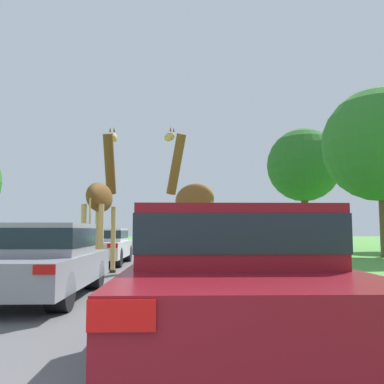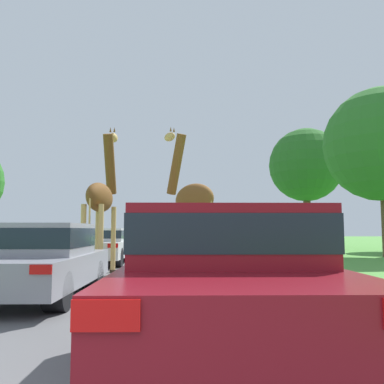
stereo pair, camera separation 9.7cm
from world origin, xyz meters
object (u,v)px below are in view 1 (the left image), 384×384
object	(u,v)px
car_queue_left	(217,243)
car_far_ahead	(44,259)
giraffe_near_road	(191,198)
giraffe_companion	(102,196)
car_verge_right	(101,245)
tree_mid_field	(380,145)
car_lead_maroon	(230,278)
car_queue_right	(151,239)
tree_centre_back	(304,165)

from	to	relation	value
car_queue_left	car_far_ahead	xyz separation A→B (m)	(-4.18, -9.86, 0.03)
giraffe_near_road	giraffe_companion	world-z (taller)	giraffe_near_road
car_verge_right	tree_mid_field	xyz separation A→B (m)	(12.81, 3.82, 4.74)
car_queue_left	car_verge_right	world-z (taller)	car_queue_left
giraffe_companion	car_far_ahead	xyz separation A→B (m)	(-0.25, -4.18, -1.53)
car_verge_right	car_queue_left	bearing A→B (deg)	25.20
giraffe_near_road	tree_mid_field	xyz separation A→B (m)	(9.48, 6.79, 3.19)
car_verge_right	car_lead_maroon	bearing A→B (deg)	-72.68
giraffe_companion	tree_mid_field	distance (m)	14.55
car_queue_left	car_far_ahead	bearing A→B (deg)	-112.97
giraffe_near_road	car_queue_right	world-z (taller)	giraffe_near_road
car_lead_maroon	tree_mid_field	xyz separation A→B (m)	(9.28, 15.15, 4.66)
car_verge_right	tree_mid_field	size ratio (longest dim) A/B	0.53
car_queue_right	car_far_ahead	world-z (taller)	car_far_ahead
giraffe_near_road	car_queue_right	distance (m)	16.47
car_far_ahead	giraffe_near_road	bearing A→B (deg)	58.35
tree_centre_back	tree_mid_field	world-z (taller)	tree_centre_back
giraffe_near_road	car_far_ahead	bearing A→B (deg)	-156.35
car_queue_right	tree_centre_back	world-z (taller)	tree_centre_back
car_far_ahead	car_queue_right	bearing A→B (deg)	88.72
giraffe_companion	tree_centre_back	xyz separation A→B (m)	(12.40, 20.64, 4.28)
car_far_ahead	tree_centre_back	xyz separation A→B (m)	(12.66, 24.82, 5.81)
car_queue_left	car_far_ahead	distance (m)	10.71
giraffe_companion	car_queue_right	xyz separation A→B (m)	(0.21, 16.77, -1.62)
car_far_ahead	tree_centre_back	world-z (taller)	tree_centre_back
giraffe_near_road	car_verge_right	xyz separation A→B (m)	(-3.32, 2.97, -1.55)
tree_centre_back	car_queue_left	bearing A→B (deg)	-119.55
car_queue_right	car_queue_left	xyz separation A→B (m)	(3.71, -11.09, 0.06)
giraffe_companion	car_far_ahead	distance (m)	4.46
car_queue_left	tree_centre_back	world-z (taller)	tree_centre_back
giraffe_near_road	tree_mid_field	distance (m)	12.09
car_queue_left	car_verge_right	xyz separation A→B (m)	(-4.58, -2.16, 0.01)
car_verge_right	tree_centre_back	distance (m)	22.31
car_queue_right	car_far_ahead	distance (m)	20.95
giraffe_companion	tree_mid_field	world-z (taller)	tree_mid_field
car_queue_right	tree_centre_back	xyz separation A→B (m)	(12.19, 3.87, 5.90)
tree_centre_back	giraffe_companion	bearing A→B (deg)	-121.01
giraffe_near_road	car_verge_right	distance (m)	4.72
giraffe_companion	tree_centre_back	distance (m)	24.46
giraffe_companion	car_far_ahead	bearing A→B (deg)	-89.03
car_queue_right	car_far_ahead	size ratio (longest dim) A/B	1.14
car_lead_maroon	car_queue_left	distance (m)	13.52
car_far_ahead	tree_centre_back	bearing A→B (deg)	62.97
giraffe_near_road	giraffe_companion	size ratio (longest dim) A/B	1.02
car_queue_left	tree_centre_back	size ratio (longest dim) A/B	0.49
car_queue_left	tree_mid_field	xyz separation A→B (m)	(8.22, 1.66, 4.75)
car_queue_left	tree_mid_field	size ratio (longest dim) A/B	0.57
car_far_ahead	tree_mid_field	bearing A→B (deg)	42.89
giraffe_near_road	car_verge_right	world-z (taller)	giraffe_near_road
tree_centre_back	car_verge_right	bearing A→B (deg)	-127.35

